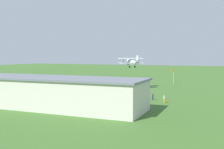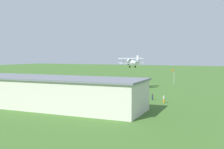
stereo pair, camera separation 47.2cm
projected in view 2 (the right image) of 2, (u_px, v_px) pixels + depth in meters
The scene contains 9 objects.
ground_plane at pixel (130, 88), 85.51m from camera, with size 400.00×400.00×0.00m, color #3D6628.
hangar at pixel (51, 92), 52.84m from camera, with size 37.04×11.95×5.92m.
biplane at pixel (133, 62), 82.65m from camera, with size 7.50×7.81×3.82m.
car_yellow at pixel (11, 90), 72.98m from camera, with size 2.55×4.34×1.58m.
person_crossing_taxiway at pixel (152, 97), 61.71m from camera, with size 0.43×0.43×1.55m.
person_beside_truck at pixel (58, 90), 72.69m from camera, with size 0.47×0.47×1.54m.
person_by_parked_cars at pixel (164, 99), 57.80m from camera, with size 0.44×0.44×1.64m.
person_walking_on_apron at pixel (19, 92), 69.00m from camera, with size 0.49×0.49×1.53m.
windsock at pixel (172, 71), 95.17m from camera, with size 1.47×1.22×5.18m.
Camera 2 is at (-29.63, 79.89, 10.04)m, focal length 43.84 mm.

